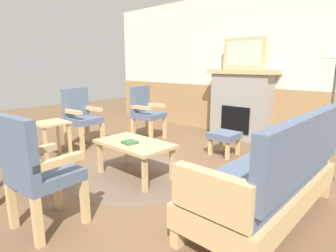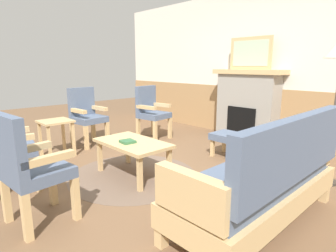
{
  "view_description": "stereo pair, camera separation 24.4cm",
  "coord_description": "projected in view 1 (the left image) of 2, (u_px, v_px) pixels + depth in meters",
  "views": [
    {
      "loc": [
        2.49,
        -2.35,
        1.35
      ],
      "look_at": [
        0.0,
        0.35,
        0.55
      ],
      "focal_mm": 29.74,
      "sensor_mm": 36.0,
      "label": 1
    },
    {
      "loc": [
        2.66,
        -2.18,
        1.35
      ],
      "look_at": [
        0.0,
        0.35,
        0.55
      ],
      "focal_mm": 29.74,
      "sensor_mm": 36.0,
      "label": 2
    }
  ],
  "objects": [
    {
      "name": "side_table",
      "position": [
        51.0,
        130.0,
        4.06
      ],
      "size": [
        0.44,
        0.44,
        0.55
      ],
      "color": "tan",
      "rests_on": "ground_plane"
    },
    {
      "name": "ground_plane",
      "position": [
        150.0,
        171.0,
        3.62
      ],
      "size": [
        14.0,
        14.0,
        0.0
      ],
      "primitive_type": "plane",
      "color": "brown"
    },
    {
      "name": "wall_back",
      "position": [
        249.0,
        68.0,
        5.21
      ],
      "size": [
        7.2,
        0.14,
        2.7
      ],
      "color": "silver",
      "rests_on": "ground_plane"
    },
    {
      "name": "round_rug",
      "position": [
        135.0,
        176.0,
        3.47
      ],
      "size": [
        1.59,
        1.59,
        0.01
      ],
      "primitive_type": "cylinder",
      "color": "brown",
      "rests_on": "ground_plane"
    },
    {
      "name": "fireplace",
      "position": [
        241.0,
        104.0,
        5.17
      ],
      "size": [
        1.3,
        0.44,
        1.28
      ],
      "color": "gray",
      "rests_on": "ground_plane"
    },
    {
      "name": "couch",
      "position": [
        271.0,
        178.0,
        2.42
      ],
      "size": [
        0.7,
        1.8,
        0.98
      ],
      "color": "tan",
      "rests_on": "ground_plane"
    },
    {
      "name": "coffee_table",
      "position": [
        135.0,
        146.0,
        3.39
      ],
      "size": [
        0.96,
        0.56,
        0.44
      ],
      "color": "tan",
      "rests_on": "ground_plane"
    },
    {
      "name": "book_on_table",
      "position": [
        130.0,
        142.0,
        3.31
      ],
      "size": [
        0.18,
        0.17,
        0.03
      ],
      "primitive_type": "cube",
      "rotation": [
        0.0,
        0.0,
        -0.12
      ],
      "color": "#33663D",
      "rests_on": "coffee_table"
    },
    {
      "name": "armchair_by_window_left",
      "position": [
        146.0,
        110.0,
        5.14
      ],
      "size": [
        0.54,
        0.54,
        0.98
      ],
      "color": "tan",
      "rests_on": "ground_plane"
    },
    {
      "name": "armchair_front_left",
      "position": [
        37.0,
        168.0,
        2.24
      ],
      "size": [
        0.52,
        0.52,
        0.98
      ],
      "color": "tan",
      "rests_on": "ground_plane"
    },
    {
      "name": "footstool",
      "position": [
        224.0,
        137.0,
        4.23
      ],
      "size": [
        0.4,
        0.4,
        0.36
      ],
      "color": "tan",
      "rests_on": "ground_plane"
    },
    {
      "name": "armchair_front_center",
      "position": [
        1.0,
        146.0,
        2.85
      ],
      "size": [
        0.56,
        0.56,
        0.98
      ],
      "color": "tan",
      "rests_on": "ground_plane"
    },
    {
      "name": "framed_picture",
      "position": [
        244.0,
        53.0,
        4.98
      ],
      "size": [
        0.8,
        0.04,
        0.56
      ],
      "color": "tan",
      "rests_on": "fireplace"
    },
    {
      "name": "armchair_near_fireplace",
      "position": [
        81.0,
        115.0,
        4.69
      ],
      "size": [
        0.52,
        0.52,
        0.98
      ],
      "color": "tan",
      "rests_on": "ground_plane"
    }
  ]
}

